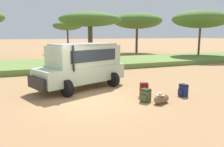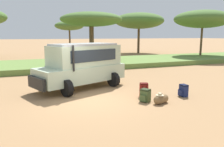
{
  "view_description": "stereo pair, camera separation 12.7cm",
  "coord_description": "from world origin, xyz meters",
  "views": [
    {
      "loc": [
        -2.65,
        -9.13,
        2.89
      ],
      "look_at": [
        1.37,
        0.8,
        1.0
      ],
      "focal_mm": 35.0,
      "sensor_mm": 36.0,
      "label": 1
    },
    {
      "loc": [
        -2.53,
        -9.18,
        2.89
      ],
      "look_at": [
        1.37,
        0.8,
        1.0
      ],
      "focal_mm": 35.0,
      "sensor_mm": 36.0,
      "label": 2
    }
  ],
  "objects": [
    {
      "name": "acacia_tree_far_right",
      "position": [
        14.43,
        22.44,
        5.12
      ],
      "size": [
        7.86,
        7.92,
        6.39
      ],
      "color": "brown",
      "rests_on": "ground_plane"
    },
    {
      "name": "duffel_bag_low_black_case",
      "position": [
        2.71,
        -1.55,
        0.19
      ],
      "size": [
        0.78,
        0.51,
        0.47
      ],
      "color": "brown",
      "rests_on": "ground_plane"
    },
    {
      "name": "backpack_near_rear_wheel",
      "position": [
        4.31,
        -1.01,
        0.28
      ],
      "size": [
        0.39,
        0.39,
        0.58
      ],
      "color": "navy",
      "rests_on": "ground_plane"
    },
    {
      "name": "ground_plane",
      "position": [
        0.0,
        0.0,
        0.0
      ],
      "size": [
        320.0,
        320.0,
        0.0
      ],
      "primitive_type": "plane",
      "color": "#9E754C"
    },
    {
      "name": "backpack_beside_front_wheel",
      "position": [
        2.2,
        -1.08,
        0.28
      ],
      "size": [
        0.51,
        0.49,
        0.56
      ],
      "color": "#42562D",
      "rests_on": "ground_plane"
    },
    {
      "name": "acacia_tree_right_mid",
      "position": [
        4.04,
        26.26,
        4.34
      ],
      "size": [
        4.59,
        5.01,
        5.08
      ],
      "color": "brown",
      "rests_on": "ground_plane"
    },
    {
      "name": "safari_vehicle",
      "position": [
        0.3,
        2.49,
        1.29
      ],
      "size": [
        5.41,
        3.76,
        2.44
      ],
      "color": "#B2C6A8",
      "rests_on": "ground_plane"
    },
    {
      "name": "acacia_tree_distant_right",
      "position": [
        17.6,
        12.1,
        4.79
      ],
      "size": [
        7.1,
        6.42,
        5.87
      ],
      "color": "brown",
      "rests_on": "ground_plane"
    },
    {
      "name": "backpack_cluster_center",
      "position": [
        2.54,
        -0.34,
        0.32
      ],
      "size": [
        0.45,
        0.44,
        0.66
      ],
      "color": "maroon",
      "rests_on": "ground_plane"
    },
    {
      "name": "grass_bank",
      "position": [
        0.0,
        11.07,
        0.22
      ],
      "size": [
        120.0,
        7.0,
        0.44
      ],
      "color": "olive",
      "rests_on": "ground_plane"
    },
    {
      "name": "acacia_tree_centre_back",
      "position": [
        3.17,
        10.64,
        4.27
      ],
      "size": [
        5.65,
        5.88,
        4.96
      ],
      "color": "brown",
      "rests_on": "ground_plane"
    }
  ]
}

